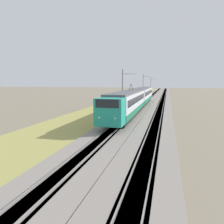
% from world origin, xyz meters
% --- Properties ---
extents(ballast_main, '(240.00, 4.40, 0.30)m').
position_xyz_m(ballast_main, '(50.00, 0.00, 0.15)').
color(ballast_main, gray).
rests_on(ballast_main, ground).
extents(ballast_adjacent, '(240.00, 4.40, 0.30)m').
position_xyz_m(ballast_adjacent, '(50.00, -4.46, 0.15)').
color(ballast_adjacent, gray).
rests_on(ballast_adjacent, ground).
extents(track_main, '(240.00, 1.57, 0.45)m').
position_xyz_m(track_main, '(50.00, 0.00, 0.16)').
color(track_main, '#4C4238').
rests_on(track_main, ground).
extents(track_adjacent, '(240.00, 1.57, 0.45)m').
position_xyz_m(track_adjacent, '(50.00, -4.46, 0.16)').
color(track_adjacent, '#4C4238').
rests_on(track_adjacent, ground).
extents(grass_verge, '(240.00, 10.32, 0.12)m').
position_xyz_m(grass_verge, '(50.00, 5.37, 0.06)').
color(grass_verge, '#99934C').
rests_on(grass_verge, ground).
extents(passenger_train, '(42.63, 3.02, 5.20)m').
position_xyz_m(passenger_train, '(41.59, 0.00, 2.45)').
color(passenger_train, teal).
rests_on(passenger_train, ground).
extents(catenary_mast_mid, '(0.22, 2.56, 7.96)m').
position_xyz_m(catenary_mast_mid, '(42.29, 2.92, 4.12)').
color(catenary_mast_mid, slate).
rests_on(catenary_mast_mid, ground).
extents(catenary_mast_far, '(0.22, 2.56, 8.24)m').
position_xyz_m(catenary_mast_far, '(80.12, 2.92, 4.26)').
color(catenary_mast_far, slate).
rests_on(catenary_mast_far, ground).
extents(catenary_mast_distant, '(0.22, 2.56, 7.86)m').
position_xyz_m(catenary_mast_distant, '(117.95, 2.92, 4.07)').
color(catenary_mast_distant, slate).
rests_on(catenary_mast_distant, ground).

